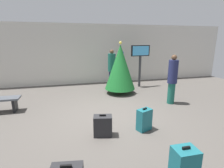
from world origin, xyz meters
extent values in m
plane|color=#514C47|center=(0.00, 0.00, 0.00)|extent=(16.00, 16.00, 0.00)
cube|color=beige|center=(0.00, 4.49, 1.55)|extent=(16.00, 0.20, 3.10)
cylinder|color=#4C3319|center=(1.06, 2.23, 0.10)|extent=(0.12, 0.12, 0.21)
cone|color=#196628|center=(1.06, 2.23, 1.16)|extent=(1.31, 1.31, 1.90)
sphere|color=#F2D84C|center=(1.06, 2.23, 2.17)|extent=(0.12, 0.12, 0.12)
sphere|color=blue|center=(1.17, 2.40, 1.49)|extent=(0.08, 0.08, 0.08)
sphere|color=yellow|center=(1.12, 2.54, 1.14)|extent=(0.08, 0.08, 0.08)
sphere|color=blue|center=(1.18, 2.24, 1.77)|extent=(0.08, 0.08, 0.08)
cylinder|color=#333338|center=(2.34, 3.08, 0.76)|extent=(0.12, 0.12, 1.53)
cube|color=black|center=(2.34, 3.08, 1.79)|extent=(1.00, 0.22, 0.52)
cube|color=#4CB2F2|center=(2.34, 3.03, 1.79)|extent=(0.89, 0.14, 0.44)
cube|color=black|center=(-2.85, 1.14, 0.21)|extent=(0.08, 0.35, 0.42)
cylinder|color=#19594C|center=(2.51, 0.54, 0.39)|extent=(0.25, 0.25, 0.77)
cylinder|color=#1E234C|center=(2.51, 0.54, 1.18)|extent=(0.36, 0.36, 0.82)
sphere|color=brown|center=(2.51, 0.54, 1.69)|extent=(0.19, 0.19, 0.19)
cylinder|color=#1E234C|center=(0.97, 3.35, 0.40)|extent=(0.28, 0.28, 0.80)
cylinder|color=#19594C|center=(0.97, 3.35, 1.22)|extent=(0.53, 0.53, 0.85)
sphere|color=brown|center=(0.97, 3.35, 1.74)|extent=(0.19, 0.19, 0.19)
cube|color=#232326|center=(-0.35, -1.05, 0.25)|extent=(0.49, 0.35, 0.51)
cube|color=black|center=(-0.35, -1.05, 0.53)|extent=(0.16, 0.06, 0.04)
cube|color=black|center=(-1.17, -2.85, 0.72)|extent=(0.15, 0.05, 0.04)
cube|color=#19606B|center=(0.73, -1.04, 0.28)|extent=(0.42, 0.35, 0.56)
cube|color=black|center=(0.73, -1.04, 0.58)|extent=(0.13, 0.08, 0.04)
cube|color=black|center=(0.48, -2.95, 0.78)|extent=(0.12, 0.03, 0.04)
camera|label=1|loc=(-1.06, -4.77, 2.25)|focal=27.59mm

